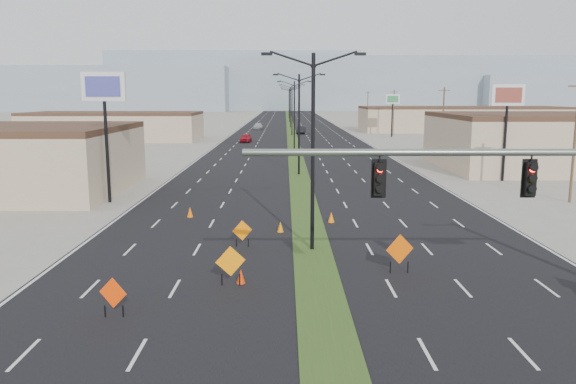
{
  "coord_description": "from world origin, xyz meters",
  "views": [
    {
      "loc": [
        -1.41,
        -16.29,
        7.94
      ],
      "look_at": [
        -1.26,
        11.18,
        3.2
      ],
      "focal_mm": 35.0,
      "sensor_mm": 36.0,
      "label": 1
    }
  ],
  "objects_px": {
    "streetlight_2": "(294,112)",
    "streetlight_4": "(291,106)",
    "construction_sign_2": "(242,232)",
    "car_left": "(246,138)",
    "streetlight_6": "(289,103)",
    "construction_sign_0": "(113,294)",
    "cone_1": "(280,227)",
    "car_mid": "(301,130)",
    "car_far": "(258,126)",
    "pole_sign_west": "(104,97)",
    "cone_2": "(331,217)",
    "streetlight_0": "(313,146)",
    "streetlight_3": "(292,108)",
    "streetlight_5": "(290,104)",
    "construction_sign_3": "(400,250)",
    "streetlight_1": "(299,121)",
    "pole_sign_east_near": "(507,103)",
    "construction_sign_1": "(231,263)",
    "cone_0": "(241,277)",
    "cone_3": "(190,212)",
    "pole_sign_east_far": "(393,103)"
  },
  "relations": [
    {
      "from": "streetlight_6",
      "to": "pole_sign_west",
      "type": "bearing_deg",
      "value": -95.4
    },
    {
      "from": "streetlight_0",
      "to": "pole_sign_east_near",
      "type": "relative_size",
      "value": 1.12
    },
    {
      "from": "cone_2",
      "to": "cone_1",
      "type": "bearing_deg",
      "value": -141.6
    },
    {
      "from": "streetlight_0",
      "to": "cone_1",
      "type": "height_order",
      "value": "streetlight_0"
    },
    {
      "from": "car_left",
      "to": "construction_sign_3",
      "type": "xyz_separation_m",
      "value": [
        11.88,
        -72.08,
        0.34
      ]
    },
    {
      "from": "streetlight_6",
      "to": "streetlight_2",
      "type": "bearing_deg",
      "value": -90.0
    },
    {
      "from": "construction_sign_3",
      "to": "cone_0",
      "type": "height_order",
      "value": "construction_sign_3"
    },
    {
      "from": "streetlight_0",
      "to": "streetlight_4",
      "type": "distance_m",
      "value": 112.0
    },
    {
      "from": "streetlight_6",
      "to": "cone_2",
      "type": "relative_size",
      "value": 14.61
    },
    {
      "from": "car_mid",
      "to": "cone_1",
      "type": "xyz_separation_m",
      "value": [
        -3.68,
        -85.5,
        -0.46
      ]
    },
    {
      "from": "car_left",
      "to": "cone_2",
      "type": "height_order",
      "value": "car_left"
    },
    {
      "from": "pole_sign_east_near",
      "to": "cone_2",
      "type": "bearing_deg",
      "value": -128.39
    },
    {
      "from": "streetlight_6",
      "to": "pole_sign_east_near",
      "type": "distance_m",
      "value": 145.47
    },
    {
      "from": "streetlight_0",
      "to": "construction_sign_0",
      "type": "relative_size",
      "value": 6.71
    },
    {
      "from": "pole_sign_west",
      "to": "pole_sign_east_near",
      "type": "height_order",
      "value": "pole_sign_west"
    },
    {
      "from": "streetlight_6",
      "to": "car_far",
      "type": "bearing_deg",
      "value": -97.05
    },
    {
      "from": "streetlight_2",
      "to": "streetlight_4",
      "type": "bearing_deg",
      "value": 90.0
    },
    {
      "from": "streetlight_5",
      "to": "construction_sign_1",
      "type": "height_order",
      "value": "streetlight_5"
    },
    {
      "from": "streetlight_4",
      "to": "streetlight_5",
      "type": "bearing_deg",
      "value": 90.0
    },
    {
      "from": "car_far",
      "to": "pole_sign_west",
      "type": "bearing_deg",
      "value": -93.67
    },
    {
      "from": "cone_0",
      "to": "cone_2",
      "type": "xyz_separation_m",
      "value": [
        4.81,
        11.65,
        0.02
      ]
    },
    {
      "from": "car_far",
      "to": "construction_sign_3",
      "type": "distance_m",
      "value": 109.74
    },
    {
      "from": "streetlight_3",
      "to": "construction_sign_0",
      "type": "distance_m",
      "value": 93.42
    },
    {
      "from": "streetlight_0",
      "to": "streetlight_2",
      "type": "xyz_separation_m",
      "value": [
        0.0,
        56.0,
        0.0
      ]
    },
    {
      "from": "streetlight_0",
      "to": "streetlight_5",
      "type": "distance_m",
      "value": 140.0
    },
    {
      "from": "car_left",
      "to": "construction_sign_2",
      "type": "distance_m",
      "value": 67.72
    },
    {
      "from": "streetlight_6",
      "to": "cone_0",
      "type": "bearing_deg",
      "value": -91.09
    },
    {
      "from": "car_mid",
      "to": "construction_sign_3",
      "type": "height_order",
      "value": "construction_sign_3"
    },
    {
      "from": "streetlight_0",
      "to": "cone_3",
      "type": "relative_size",
      "value": 14.59
    },
    {
      "from": "car_mid",
      "to": "cone_0",
      "type": "distance_m",
      "value": 94.77
    },
    {
      "from": "streetlight_6",
      "to": "car_mid",
      "type": "height_order",
      "value": "streetlight_6"
    },
    {
      "from": "streetlight_3",
      "to": "streetlight_5",
      "type": "height_order",
      "value": "same"
    },
    {
      "from": "car_left",
      "to": "cone_0",
      "type": "xyz_separation_m",
      "value": [
        4.84,
        -73.46,
        -0.41
      ]
    },
    {
      "from": "car_far",
      "to": "streetlight_1",
      "type": "bearing_deg",
      "value": -83.66
    },
    {
      "from": "streetlight_6",
      "to": "construction_sign_0",
      "type": "relative_size",
      "value": 6.71
    },
    {
      "from": "streetlight_6",
      "to": "streetlight_3",
      "type": "bearing_deg",
      "value": -90.0
    },
    {
      "from": "streetlight_2",
      "to": "streetlight_6",
      "type": "height_order",
      "value": "same"
    },
    {
      "from": "streetlight_6",
      "to": "construction_sign_0",
      "type": "height_order",
      "value": "streetlight_6"
    },
    {
      "from": "construction_sign_1",
      "to": "cone_2",
      "type": "xyz_separation_m",
      "value": [
        5.22,
        11.9,
        -0.67
      ]
    },
    {
      "from": "streetlight_4",
      "to": "construction_sign_1",
      "type": "relative_size",
      "value": 5.82
    },
    {
      "from": "streetlight_3",
      "to": "car_mid",
      "type": "xyz_separation_m",
      "value": [
        2.0,
        5.29,
        -4.63
      ]
    },
    {
      "from": "construction_sign_0",
      "to": "streetlight_3",
      "type": "bearing_deg",
      "value": 102.85
    },
    {
      "from": "construction_sign_0",
      "to": "cone_1",
      "type": "distance_m",
      "value": 14.1
    },
    {
      "from": "construction_sign_3",
      "to": "pole_sign_east_far",
      "type": "bearing_deg",
      "value": 62.31
    },
    {
      "from": "streetlight_5",
      "to": "streetlight_3",
      "type": "bearing_deg",
      "value": -90.0
    },
    {
      "from": "streetlight_5",
      "to": "cone_3",
      "type": "relative_size",
      "value": 14.59
    },
    {
      "from": "streetlight_2",
      "to": "cone_1",
      "type": "height_order",
      "value": "streetlight_2"
    },
    {
      "from": "streetlight_0",
      "to": "cone_2",
      "type": "relative_size",
      "value": 14.61
    },
    {
      "from": "construction_sign_2",
      "to": "car_left",
      "type": "bearing_deg",
      "value": 71.03
    },
    {
      "from": "streetlight_1",
      "to": "car_mid",
      "type": "distance_m",
      "value": 61.5
    }
  ]
}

